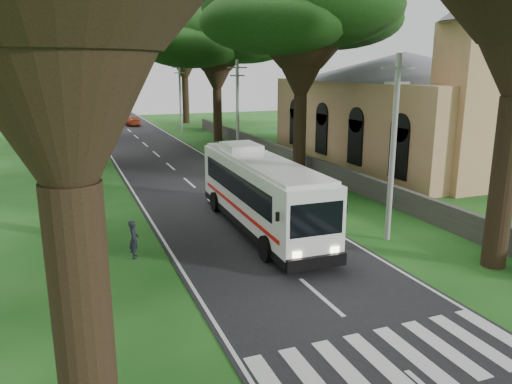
{
  "coord_description": "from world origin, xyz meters",
  "views": [
    {
      "loc": [
        -7.54,
        -11.42,
        7.44
      ],
      "look_at": [
        0.04,
        8.02,
        2.2
      ],
      "focal_mm": 35.0,
      "sensor_mm": 36.0,
      "label": 1
    }
  ],
  "objects_px": {
    "church": "(404,100)",
    "pole_mid": "(238,110)",
    "pole_far": "(180,96)",
    "coach_bus": "(260,192)",
    "pole_near": "(393,146)",
    "pedestrian": "(134,239)",
    "distant_car_c": "(131,121)",
    "distant_car_b": "(107,119)"
  },
  "relations": [
    {
      "from": "pole_far",
      "to": "distant_car_c",
      "type": "xyz_separation_m",
      "value": [
        -4.49,
        9.25,
        -3.56
      ]
    },
    {
      "from": "pole_far",
      "to": "pedestrian",
      "type": "height_order",
      "value": "pole_far"
    },
    {
      "from": "church",
      "to": "distant_car_c",
      "type": "distance_m",
      "value": 37.92
    },
    {
      "from": "pole_near",
      "to": "coach_bus",
      "type": "xyz_separation_m",
      "value": [
        -4.69,
        3.44,
        -2.36
      ]
    },
    {
      "from": "pole_far",
      "to": "coach_bus",
      "type": "bearing_deg",
      "value": -97.31
    },
    {
      "from": "pole_mid",
      "to": "distant_car_b",
      "type": "xyz_separation_m",
      "value": [
        -7.4,
        31.02,
        -3.42
      ]
    },
    {
      "from": "church",
      "to": "pedestrian",
      "type": "xyz_separation_m",
      "value": [
        -23.12,
        -13.69,
        -4.13
      ]
    },
    {
      "from": "pole_near",
      "to": "pedestrian",
      "type": "xyz_separation_m",
      "value": [
        -10.75,
        1.86,
        -3.4
      ]
    },
    {
      "from": "church",
      "to": "pole_mid",
      "type": "xyz_separation_m",
      "value": [
        -12.36,
        4.45,
        -0.73
      ]
    },
    {
      "from": "pedestrian",
      "to": "distant_car_b",
      "type": "bearing_deg",
      "value": 7.5
    },
    {
      "from": "pole_mid",
      "to": "distant_car_c",
      "type": "relative_size",
      "value": 1.95
    },
    {
      "from": "pole_far",
      "to": "pedestrian",
      "type": "bearing_deg",
      "value": -105.74
    },
    {
      "from": "church",
      "to": "distant_car_b",
      "type": "height_order",
      "value": "church"
    },
    {
      "from": "coach_bus",
      "to": "distant_car_b",
      "type": "bearing_deg",
      "value": 94.52
    },
    {
      "from": "pole_far",
      "to": "coach_bus",
      "type": "height_order",
      "value": "pole_far"
    },
    {
      "from": "coach_bus",
      "to": "pedestrian",
      "type": "distance_m",
      "value": 6.35
    },
    {
      "from": "distant_car_c",
      "to": "pedestrian",
      "type": "height_order",
      "value": "pedestrian"
    },
    {
      "from": "pole_mid",
      "to": "pedestrian",
      "type": "relative_size",
      "value": 5.16
    },
    {
      "from": "pedestrian",
      "to": "pole_near",
      "type": "bearing_deg",
      "value": -88.4
    },
    {
      "from": "pole_near",
      "to": "distant_car_c",
      "type": "relative_size",
      "value": 1.95
    },
    {
      "from": "church",
      "to": "pole_mid",
      "type": "bearing_deg",
      "value": 160.19
    },
    {
      "from": "church",
      "to": "distant_car_b",
      "type": "xyz_separation_m",
      "value": [
        -19.76,
        35.48,
        -4.15
      ]
    },
    {
      "from": "church",
      "to": "pole_far",
      "type": "xyz_separation_m",
      "value": [
        -12.36,
        24.45,
        -0.73
      ]
    },
    {
      "from": "pole_near",
      "to": "distant_car_c",
      "type": "distance_m",
      "value": 49.58
    },
    {
      "from": "pole_near",
      "to": "pole_mid",
      "type": "height_order",
      "value": "same"
    },
    {
      "from": "pole_mid",
      "to": "coach_bus",
      "type": "relative_size",
      "value": 0.69
    },
    {
      "from": "coach_bus",
      "to": "pedestrian",
      "type": "relative_size",
      "value": 7.43
    },
    {
      "from": "pole_far",
      "to": "pedestrian",
      "type": "distance_m",
      "value": 39.78
    },
    {
      "from": "church",
      "to": "distant_car_c",
      "type": "bearing_deg",
      "value": 116.58
    },
    {
      "from": "distant_car_b",
      "to": "distant_car_c",
      "type": "relative_size",
      "value": 1.08
    },
    {
      "from": "pole_near",
      "to": "pole_mid",
      "type": "distance_m",
      "value": 20.0
    },
    {
      "from": "distant_car_b",
      "to": "pedestrian",
      "type": "height_order",
      "value": "pedestrian"
    },
    {
      "from": "pole_mid",
      "to": "distant_car_c",
      "type": "xyz_separation_m",
      "value": [
        -4.49,
        29.25,
        -3.56
      ]
    },
    {
      "from": "pole_mid",
      "to": "coach_bus",
      "type": "distance_m",
      "value": 17.37
    },
    {
      "from": "pole_mid",
      "to": "pole_far",
      "type": "distance_m",
      "value": 20.0
    },
    {
      "from": "coach_bus",
      "to": "pedestrian",
      "type": "height_order",
      "value": "coach_bus"
    },
    {
      "from": "distant_car_b",
      "to": "coach_bus",
      "type": "bearing_deg",
      "value": -80.47
    },
    {
      "from": "pole_near",
      "to": "distant_car_c",
      "type": "bearing_deg",
      "value": 95.21
    },
    {
      "from": "pole_mid",
      "to": "pole_far",
      "type": "relative_size",
      "value": 1.0
    },
    {
      "from": "church",
      "to": "pole_far",
      "type": "distance_m",
      "value": 27.41
    },
    {
      "from": "pole_far",
      "to": "coach_bus",
      "type": "xyz_separation_m",
      "value": [
        -4.69,
        -36.56,
        -2.36
      ]
    },
    {
      "from": "church",
      "to": "coach_bus",
      "type": "bearing_deg",
      "value": -144.63
    }
  ]
}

